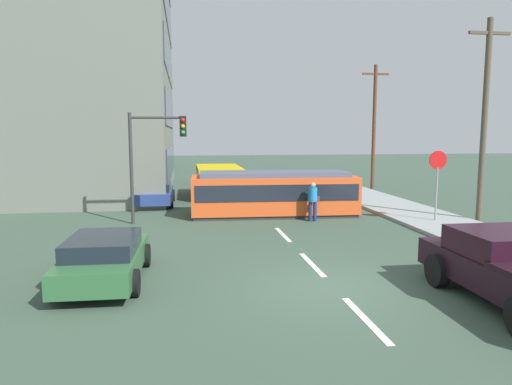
# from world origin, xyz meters

# --- Properties ---
(ground_plane) EXTENTS (120.00, 120.00, 0.00)m
(ground_plane) POSITION_xyz_m (0.00, 10.00, 0.00)
(ground_plane) COLOR #394E3F
(sidewalk_curb_right) EXTENTS (3.20, 36.00, 0.14)m
(sidewalk_curb_right) POSITION_xyz_m (6.80, 6.00, 0.07)
(sidewalk_curb_right) COLOR gray
(sidewalk_curb_right) RESTS_ON ground
(lane_stripe_0) EXTENTS (0.16, 2.40, 0.01)m
(lane_stripe_0) POSITION_xyz_m (0.00, -2.00, 0.01)
(lane_stripe_0) COLOR silver
(lane_stripe_0) RESTS_ON ground
(lane_stripe_1) EXTENTS (0.16, 2.40, 0.01)m
(lane_stripe_1) POSITION_xyz_m (0.00, 2.00, 0.01)
(lane_stripe_1) COLOR silver
(lane_stripe_1) RESTS_ON ground
(lane_stripe_2) EXTENTS (0.16, 2.40, 0.01)m
(lane_stripe_2) POSITION_xyz_m (0.00, 6.00, 0.01)
(lane_stripe_2) COLOR silver
(lane_stripe_2) RESTS_ON ground
(lane_stripe_3) EXTENTS (0.16, 2.40, 0.01)m
(lane_stripe_3) POSITION_xyz_m (0.00, 16.18, 0.01)
(lane_stripe_3) COLOR silver
(lane_stripe_3) RESTS_ON ground
(lane_stripe_4) EXTENTS (0.16, 2.40, 0.01)m
(lane_stripe_4) POSITION_xyz_m (0.00, 22.18, 0.01)
(lane_stripe_4) COLOR silver
(lane_stripe_4) RESTS_ON ground
(corner_building) EXTENTS (17.71, 17.87, 22.40)m
(corner_building) POSITION_xyz_m (-13.31, 21.31, 11.20)
(corner_building) COLOR slate
(corner_building) RESTS_ON ground
(streetcar_tram) EXTENTS (7.55, 2.84, 1.99)m
(streetcar_tram) POSITION_xyz_m (0.46, 10.18, 1.03)
(streetcar_tram) COLOR #E35322
(streetcar_tram) RESTS_ON ground
(city_bus) EXTENTS (2.56, 5.22, 1.80)m
(city_bus) POSITION_xyz_m (-1.60, 16.73, 1.03)
(city_bus) COLOR gold
(city_bus) RESTS_ON ground
(pedestrian_crossing) EXTENTS (0.51, 0.36, 1.67)m
(pedestrian_crossing) POSITION_xyz_m (1.81, 8.42, 0.94)
(pedestrian_crossing) COLOR navy
(pedestrian_crossing) RESTS_ON ground
(parked_sedan_near) EXTENTS (2.04, 4.14, 1.19)m
(parked_sedan_near) POSITION_xyz_m (-5.58, 1.28, 0.62)
(parked_sedan_near) COLOR #2F6337
(parked_sedan_near) RESTS_ON ground
(parked_sedan_mid) EXTENTS (1.95, 4.31, 1.19)m
(parked_sedan_mid) POSITION_xyz_m (-5.12, 14.14, 0.62)
(parked_sedan_mid) COLOR navy
(parked_sedan_mid) RESTS_ON ground
(parked_sedan_far) EXTENTS (1.99, 4.49, 1.19)m
(parked_sedan_far) POSITION_xyz_m (-5.56, 20.60, 0.62)
(parked_sedan_far) COLOR black
(parked_sedan_far) RESTS_ON ground
(stop_sign) EXTENTS (0.76, 0.07, 2.88)m
(stop_sign) POSITION_xyz_m (6.72, 7.17, 2.19)
(stop_sign) COLOR gray
(stop_sign) RESTS_ON sidewalk_curb_right
(traffic_light_mast) EXTENTS (2.33, 0.33, 4.56)m
(traffic_light_mast) POSITION_xyz_m (-4.77, 8.98, 3.19)
(traffic_light_mast) COLOR #333333
(traffic_light_mast) RESTS_ON ground
(utility_pole_near) EXTENTS (1.80, 0.24, 8.34)m
(utility_pole_near) POSITION_xyz_m (8.69, 7.18, 4.35)
(utility_pole_near) COLOR brown
(utility_pole_near) RESTS_ON ground
(utility_pole_mid) EXTENTS (1.80, 0.24, 8.22)m
(utility_pole_mid) POSITION_xyz_m (9.00, 19.25, 4.29)
(utility_pole_mid) COLOR brown
(utility_pole_mid) RESTS_ON ground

